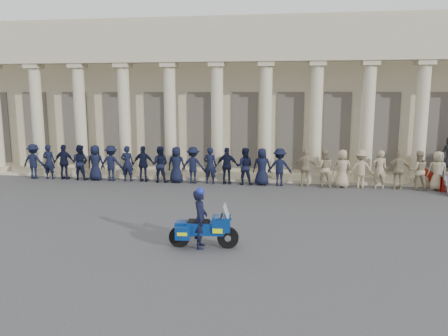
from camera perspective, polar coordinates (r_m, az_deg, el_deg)
ground at (r=16.11m, az=-0.82°, el=-7.09°), size 90.00×90.00×0.00m
building at (r=30.08m, az=3.64°, el=9.40°), size 40.00×12.50×9.00m
officer_rank at (r=22.54m, az=1.86°, el=0.25°), size 23.90×0.73×1.92m
motorcycle at (r=13.40m, az=-2.59°, el=-7.92°), size 2.14×0.89×1.37m
rider at (r=13.31m, az=-3.11°, el=-6.52°), size 0.48×0.69×1.89m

